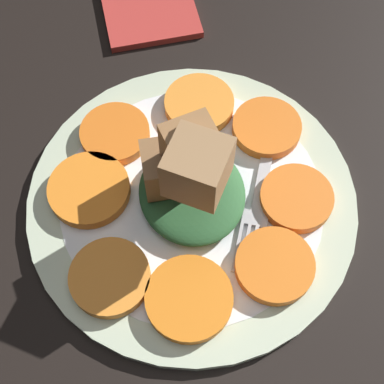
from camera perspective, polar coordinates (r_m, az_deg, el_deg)
table_slab at (r=50.33cm, az=0.00°, el=-1.62°), size 120.00×120.00×2.00cm
plate at (r=48.97cm, az=0.00°, el=-0.85°), size 29.99×29.99×1.05cm
carrot_slice_0 at (r=45.47cm, az=-8.74°, el=-8.98°), size 6.80×6.80×1.12cm
carrot_slice_1 at (r=44.43cm, az=-0.32°, el=-11.30°), size 7.25×7.25×1.12cm
carrot_slice_2 at (r=45.82cm, az=8.79°, el=-7.76°), size 6.73×6.73×1.12cm
carrot_slice_3 at (r=48.68cm, az=11.07°, el=-0.65°), size 6.57×6.57×1.12cm
carrot_slice_4 at (r=52.11cm, az=7.96°, el=6.81°), size 6.61×6.61×1.12cm
carrot_slice_5 at (r=53.23cm, az=0.77°, el=9.36°), size 6.86×6.86×1.12cm
carrot_slice_6 at (r=51.76cm, az=-8.21°, el=6.18°), size 6.64×6.64×1.12cm
carrot_slice_7 at (r=49.06cm, az=-10.92°, el=0.27°), size 7.40×7.40×1.12cm
center_pile at (r=44.82cm, az=-0.07°, el=1.89°), size 10.53×9.48×10.83cm
fork at (r=48.99cm, az=7.33°, el=0.30°), size 16.52×9.08×0.40cm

